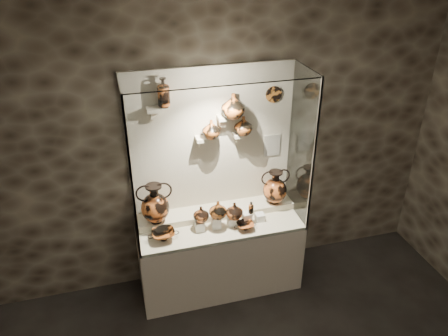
# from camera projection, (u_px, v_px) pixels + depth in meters

# --- Properties ---
(ceiling) EXTENTS (5.00, 5.00, 0.00)m
(ceiling) POSITION_uv_depth(u_px,v_px,m) (376.00, 25.00, 1.52)
(ceiling) COLOR white
(ceiling) RESTS_ON wall_back
(wall_back) EXTENTS (5.00, 0.02, 3.20)m
(wall_back) POSITION_uv_depth(u_px,v_px,m) (211.00, 143.00, 4.41)
(wall_back) COLOR #2E261D
(wall_back) RESTS_ON ground
(plinth) EXTENTS (1.70, 0.60, 0.80)m
(plinth) POSITION_uv_depth(u_px,v_px,m) (220.00, 256.00, 4.71)
(plinth) COLOR beige
(plinth) RESTS_ON floor
(front_tier) EXTENTS (1.68, 0.58, 0.03)m
(front_tier) POSITION_uv_depth(u_px,v_px,m) (219.00, 225.00, 4.51)
(front_tier) COLOR beige
(front_tier) RESTS_ON plinth
(rear_tier) EXTENTS (1.70, 0.25, 0.10)m
(rear_tier) POSITION_uv_depth(u_px,v_px,m) (215.00, 213.00, 4.64)
(rear_tier) COLOR beige
(rear_tier) RESTS_ON plinth
(back_panel) EXTENTS (1.70, 0.03, 1.60)m
(back_panel) POSITION_uv_depth(u_px,v_px,m) (211.00, 144.00, 4.40)
(back_panel) COLOR beige
(back_panel) RESTS_ON plinth
(glass_front) EXTENTS (1.70, 0.01, 1.60)m
(glass_front) POSITION_uv_depth(u_px,v_px,m) (228.00, 172.00, 3.88)
(glass_front) COLOR white
(glass_front) RESTS_ON plinth
(glass_left) EXTENTS (0.01, 0.60, 1.60)m
(glass_left) POSITION_uv_depth(u_px,v_px,m) (129.00, 169.00, 3.94)
(glass_left) COLOR white
(glass_left) RESTS_ON plinth
(glass_right) EXTENTS (0.01, 0.60, 1.60)m
(glass_right) POSITION_uv_depth(u_px,v_px,m) (301.00, 147.00, 4.33)
(glass_right) COLOR white
(glass_right) RESTS_ON plinth
(glass_top) EXTENTS (1.70, 0.60, 0.01)m
(glass_top) POSITION_uv_depth(u_px,v_px,m) (219.00, 75.00, 3.75)
(glass_top) COLOR white
(glass_top) RESTS_ON back_panel
(frame_post_left) EXTENTS (0.02, 0.02, 1.60)m
(frame_post_left) POSITION_uv_depth(u_px,v_px,m) (132.00, 185.00, 3.69)
(frame_post_left) COLOR gray
(frame_post_left) RESTS_ON plinth
(frame_post_right) EXTENTS (0.02, 0.02, 1.60)m
(frame_post_right) POSITION_uv_depth(u_px,v_px,m) (314.00, 160.00, 4.09)
(frame_post_right) COLOR gray
(frame_post_right) RESTS_ON plinth
(pedestal_a) EXTENTS (0.09, 0.09, 0.10)m
(pedestal_a) POSITION_uv_depth(u_px,v_px,m) (200.00, 226.00, 4.38)
(pedestal_a) COLOR silver
(pedestal_a) RESTS_ON front_tier
(pedestal_b) EXTENTS (0.09, 0.09, 0.13)m
(pedestal_b) POSITION_uv_depth(u_px,v_px,m) (216.00, 222.00, 4.42)
(pedestal_b) COLOR silver
(pedestal_b) RESTS_ON front_tier
(pedestal_c) EXTENTS (0.09, 0.09, 0.09)m
(pedestal_c) POSITION_uv_depth(u_px,v_px,m) (232.00, 221.00, 4.47)
(pedestal_c) COLOR silver
(pedestal_c) RESTS_ON front_tier
(pedestal_d) EXTENTS (0.09, 0.09, 0.12)m
(pedestal_d) POSITION_uv_depth(u_px,v_px,m) (247.00, 217.00, 4.50)
(pedestal_d) COLOR silver
(pedestal_d) RESTS_ON front_tier
(pedestal_e) EXTENTS (0.09, 0.09, 0.08)m
(pedestal_e) POSITION_uv_depth(u_px,v_px,m) (260.00, 217.00, 4.54)
(pedestal_e) COLOR silver
(pedestal_e) RESTS_ON front_tier
(bracket_ul) EXTENTS (0.14, 0.12, 0.04)m
(bracket_ul) POSITION_uv_depth(u_px,v_px,m) (154.00, 110.00, 3.99)
(bracket_ul) COLOR beige
(bracket_ul) RESTS_ON back_panel
(bracket_ca) EXTENTS (0.14, 0.12, 0.04)m
(bracket_ca) POSITION_uv_depth(u_px,v_px,m) (203.00, 139.00, 4.27)
(bracket_ca) COLOR beige
(bracket_ca) RESTS_ON back_panel
(bracket_cb) EXTENTS (0.10, 0.12, 0.04)m
(bracket_cb) POSITION_uv_depth(u_px,v_px,m) (223.00, 118.00, 4.22)
(bracket_cb) COLOR beige
(bracket_cb) RESTS_ON back_panel
(bracket_cc) EXTENTS (0.14, 0.12, 0.04)m
(bracket_cc) POSITION_uv_depth(u_px,v_px,m) (240.00, 135.00, 4.36)
(bracket_cc) COLOR beige
(bracket_cc) RESTS_ON back_panel
(amphora_left) EXTENTS (0.45, 0.45, 0.43)m
(amphora_left) POSITION_uv_depth(u_px,v_px,m) (155.00, 204.00, 4.32)
(amphora_left) COLOR #CB5F26
(amphora_left) RESTS_ON rear_tier
(amphora_right) EXTENTS (0.34, 0.34, 0.38)m
(amphora_right) POSITION_uv_depth(u_px,v_px,m) (275.00, 187.00, 4.65)
(amphora_right) COLOR #CB5F26
(amphora_right) RESTS_ON rear_tier
(jug_a) EXTENTS (0.20, 0.20, 0.17)m
(jug_a) POSITION_uv_depth(u_px,v_px,m) (201.00, 214.00, 4.34)
(jug_a) COLOR #CB5F26
(jug_a) RESTS_ON pedestal_a
(jug_b) EXTENTS (0.19, 0.19, 0.19)m
(jug_b) POSITION_uv_depth(u_px,v_px,m) (218.00, 210.00, 4.33)
(jug_b) COLOR #A14E1C
(jug_b) RESTS_ON pedestal_b
(jug_c) EXTENTS (0.21, 0.21, 0.18)m
(jug_c) POSITION_uv_depth(u_px,v_px,m) (234.00, 211.00, 4.39)
(jug_c) COLOR #CB5F26
(jug_c) RESTS_ON pedestal_c
(lekythos_small) EXTENTS (0.08, 0.08, 0.15)m
(lekythos_small) POSITION_uv_depth(u_px,v_px,m) (251.00, 207.00, 4.43)
(lekythos_small) COLOR #A14E1C
(lekythos_small) RESTS_ON pedestal_d
(kylix_left) EXTENTS (0.36, 0.34, 0.12)m
(kylix_left) POSITION_uv_depth(u_px,v_px,m) (163.00, 234.00, 4.25)
(kylix_left) COLOR #A14E1C
(kylix_left) RESTS_ON front_tier
(kylix_right) EXTENTS (0.28, 0.26, 0.09)m
(kylix_right) POSITION_uv_depth(u_px,v_px,m) (245.00, 225.00, 4.40)
(kylix_right) COLOR #CB5F26
(kylix_right) RESTS_ON front_tier
(lekythos_tall) EXTENTS (0.15, 0.15, 0.31)m
(lekythos_tall) POSITION_uv_depth(u_px,v_px,m) (163.00, 91.00, 3.93)
(lekythos_tall) COLOR #CB5F26
(lekythos_tall) RESTS_ON bracket_ul
(ovoid_vase_a) EXTENTS (0.23, 0.23, 0.19)m
(ovoid_vase_a) POSITION_uv_depth(u_px,v_px,m) (211.00, 129.00, 4.20)
(ovoid_vase_a) COLOR #A14E1C
(ovoid_vase_a) RESTS_ON bracket_ca
(ovoid_vase_b) EXTENTS (0.29, 0.29, 0.24)m
(ovoid_vase_b) POSITION_uv_depth(u_px,v_px,m) (233.00, 106.00, 4.12)
(ovoid_vase_b) COLOR #A14E1C
(ovoid_vase_b) RESTS_ON bracket_cb
(ovoid_vase_c) EXTENTS (0.23, 0.23, 0.19)m
(ovoid_vase_c) POSITION_uv_depth(u_px,v_px,m) (243.00, 126.00, 4.27)
(ovoid_vase_c) COLOR #A14E1C
(ovoid_vase_c) RESTS_ON bracket_cc
(wall_plate) EXTENTS (0.17, 0.02, 0.17)m
(wall_plate) POSITION_uv_depth(u_px,v_px,m) (274.00, 94.00, 4.30)
(wall_plate) COLOR #BC6925
(wall_plate) RESTS_ON back_panel
(info_placard) EXTENTS (0.18, 0.01, 0.24)m
(info_placard) POSITION_uv_depth(u_px,v_px,m) (272.00, 145.00, 4.58)
(info_placard) COLOR beige
(info_placard) RESTS_ON back_panel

